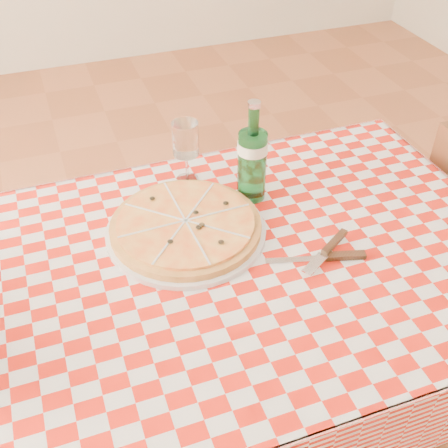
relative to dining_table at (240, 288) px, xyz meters
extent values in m
plane|color=#965030|center=(0.00, 0.00, -0.66)|extent=(6.00, 6.00, 0.00)
cube|color=brown|center=(0.00, 0.00, 0.07)|extent=(1.20, 0.80, 0.04)
cylinder|color=brown|center=(-0.54, 0.34, -0.30)|extent=(0.06, 0.06, 0.71)
cylinder|color=brown|center=(0.54, 0.34, -0.30)|extent=(0.06, 0.06, 0.71)
cube|color=#B2160A|center=(0.00, 0.00, 0.09)|extent=(1.30, 0.90, 0.01)
cylinder|color=brown|center=(0.73, 0.23, -0.47)|extent=(0.03, 0.03, 0.39)
camera|label=1|loc=(-0.36, -0.87, 0.98)|focal=45.00mm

